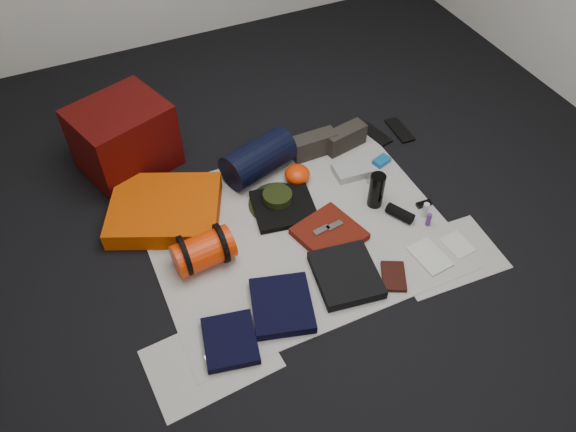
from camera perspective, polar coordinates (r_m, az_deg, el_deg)
name	(u,v)px	position (r m, az deg, el deg)	size (l,w,h in m)	color
floor	(297,231)	(3.15, 0.89, -1.57)	(4.50, 4.50, 0.02)	black
newspaper_mat	(297,230)	(3.14, 0.89, -1.41)	(1.60, 1.30, 0.01)	beige
newspaper_sheet_front_left	(211,359)	(2.71, -7.82, -14.17)	(0.58, 0.40, 0.00)	beige
newspaper_sheet_front_right	(446,256)	(3.14, 15.71, -3.90)	(0.58, 0.40, 0.00)	beige
red_cabinet	(124,138)	(3.51, -16.33, 7.60)	(0.52, 0.43, 0.43)	#430604
sleeping_pad	(165,210)	(3.24, -12.37, 0.63)	(0.60, 0.49, 0.11)	#CC4302
stuff_sack	(204,251)	(2.95, -8.58, -3.56)	(0.18, 0.18, 0.31)	red
sack_strap_left	(185,256)	(2.93, -10.46, -3.98)	(0.22, 0.22, 0.03)	black
sack_strap_right	(221,243)	(2.95, -6.78, -2.75)	(0.22, 0.22, 0.03)	black
navy_duffel	(258,158)	(3.39, -3.03, 5.87)	(0.23, 0.23, 0.43)	black
boonie_brim	(278,203)	(3.27, -1.06, 1.32)	(0.34, 0.34, 0.01)	black
boonie_crown	(278,198)	(3.24, -1.07, 1.83)	(0.17, 0.17, 0.07)	black
hiking_boot_left	(314,145)	(3.55, 2.63, 7.24)	(0.29, 0.11, 0.14)	#2D2923
hiking_boot_right	(345,138)	(3.61, 5.79, 7.90)	(0.28, 0.11, 0.14)	#2D2923
flip_flop_left	(375,134)	(3.78, 8.79, 8.24)	(0.09, 0.25, 0.01)	black
flip_flop_right	(400,130)	(3.84, 11.28, 8.55)	(0.09, 0.25, 0.01)	black
trousers_navy_a	(230,341)	(2.72, -5.90, -12.49)	(0.25, 0.28, 0.04)	black
trousers_navy_b	(282,305)	(2.80, -0.62, -9.06)	(0.29, 0.33, 0.05)	black
trousers_charcoal	(346,275)	(2.92, 5.92, -5.96)	(0.31, 0.36, 0.06)	black
black_tshirt	(284,207)	(3.23, -0.44, 0.92)	(0.34, 0.32, 0.03)	black
red_shirt	(329,234)	(3.10, 4.22, -1.81)	(0.32, 0.32, 0.04)	#571309
orange_stuff_sack	(297,174)	(3.37, 0.95, 4.26)	(0.15, 0.15, 0.10)	red
first_aid_pouch	(351,170)	(3.46, 6.39, 4.64)	(0.20, 0.15, 0.05)	#939B93
water_bottle	(376,190)	(3.23, 8.97, 2.60)	(0.09, 0.09, 0.22)	black
speaker	(400,213)	(3.24, 11.31, 0.27)	(0.06, 0.06, 0.16)	black
compact_camera	(374,177)	(3.44, 8.76, 3.90)	(0.10, 0.06, 0.04)	#B0B0B5
cyan_case	(382,161)	(3.56, 9.49, 5.54)	(0.10, 0.07, 0.03)	#0F5C96
toiletry_purple	(429,220)	(3.23, 14.10, -0.36)	(0.03, 0.03, 0.08)	#4F277E
toiletry_clear	(425,210)	(3.26, 13.78, 0.60)	(0.03, 0.03, 0.10)	silver
paperback_book	(394,276)	(2.97, 10.68, -6.05)	(0.12, 0.18, 0.03)	black
map_booklet	(430,256)	(3.10, 14.21, -4.01)	(0.15, 0.22, 0.01)	beige
map_printout	(458,245)	(3.20, 16.84, -2.81)	(0.13, 0.16, 0.01)	beige
sunglasses	(424,204)	(3.35, 13.63, 1.19)	(0.09, 0.04, 0.02)	black
key_cluster	(214,359)	(2.70, -7.52, -14.20)	(0.07, 0.07, 0.01)	#B0B0B5
tape_roll	(285,198)	(3.23, -0.34, 1.81)	(0.05, 0.05, 0.04)	silver
energy_bar_a	(321,230)	(3.07, 3.41, -1.45)	(0.10, 0.04, 0.01)	#B0B0B5
energy_bar_b	(334,226)	(3.10, 4.73, -0.98)	(0.10, 0.04, 0.01)	#B0B0B5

